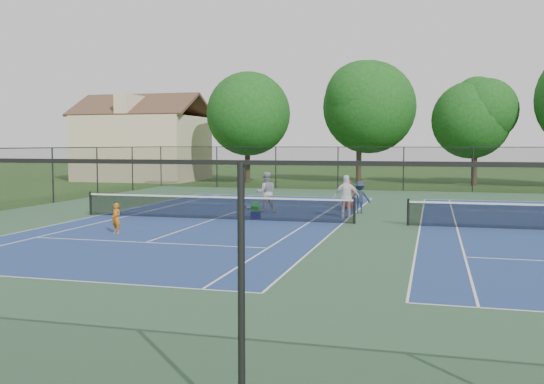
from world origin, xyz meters
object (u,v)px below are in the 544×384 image
(tree_back_b, at_px, (359,103))
(ball_hopper, at_px, (255,207))
(child_player, at_px, (116,218))
(clapboard_house, at_px, (143,145))
(ball_crate, at_px, (255,215))
(bystander_b, at_px, (360,197))
(bystander_a, at_px, (347,197))
(tree_back_a, at_px, (247,110))
(tree_back_c, at_px, (476,114))
(instructor, at_px, (266,192))
(bystander_c, at_px, (348,194))

(tree_back_b, bearing_deg, ball_hopper, -93.10)
(child_player, distance_m, ball_hopper, 6.51)
(clapboard_house, height_order, child_player, clapboard_house)
(ball_crate, bearing_deg, bystander_b, 38.19)
(ball_hopper, bearing_deg, bystander_a, 18.52)
(bystander_a, relative_size, ball_hopper, 4.70)
(tree_back_a, bearing_deg, bystander_a, -62.80)
(bystander_a, height_order, ball_hopper, bystander_a)
(ball_crate, bearing_deg, clapboard_house, 125.88)
(tree_back_c, distance_m, ball_crate, 27.02)
(bystander_a, relative_size, bystander_b, 1.26)
(tree_back_c, bearing_deg, instructor, -115.43)
(tree_back_b, relative_size, bystander_b, 6.76)
(bystander_b, xyz_separation_m, ball_hopper, (-4.08, -3.21, -0.24))
(tree_back_a, relative_size, instructor, 4.78)
(tree_back_c, relative_size, ball_crate, 21.88)
(instructor, relative_size, bystander_a, 1.03)
(ball_crate, bearing_deg, instructor, 93.87)
(tree_back_c, bearing_deg, tree_back_a, -176.82)
(clapboard_house, xyz_separation_m, ball_crate, (17.63, -24.37, -2.94))
(bystander_b, bearing_deg, bystander_c, -72.13)
(bystander_c, xyz_separation_m, ball_hopper, (-3.29, -4.96, -0.22))
(clapboard_house, height_order, ball_crate, clapboard_house)
(clapboard_house, height_order, instructor, clapboard_house)
(ball_hopper, bearing_deg, child_player, -123.47)
(instructor, xyz_separation_m, bystander_a, (3.89, -0.99, -0.03))
(tree_back_b, height_order, ball_hopper, tree_back_b)
(tree_back_b, xyz_separation_m, bystander_b, (2.71, -22.16, -5.85))
(clapboard_house, xyz_separation_m, instructor, (17.48, -22.13, -2.13))
(bystander_b, xyz_separation_m, bystander_c, (-0.79, 1.75, -0.02))
(bystander_a, bearing_deg, bystander_c, -93.24)
(tree_back_a, xyz_separation_m, ball_crate, (7.63, -23.37, -5.88))
(instructor, distance_m, ball_hopper, 2.29)
(child_player, relative_size, ball_crate, 2.86)
(child_player, bearing_deg, tree_back_a, 119.78)
(instructor, height_order, bystander_a, instructor)
(tree_back_a, bearing_deg, tree_back_b, 12.53)
(instructor, distance_m, bystander_c, 4.39)
(tree_back_a, xyz_separation_m, instructor, (7.48, -21.13, -5.08))
(instructor, height_order, ball_crate, instructor)
(ball_hopper, bearing_deg, tree_back_c, 66.95)
(tree_back_b, bearing_deg, tree_back_a, -167.47)
(bystander_a, bearing_deg, tree_back_b, -94.59)
(tree_back_c, height_order, child_player, tree_back_c)
(bystander_c, bearing_deg, child_player, 54.41)
(clapboard_house, relative_size, child_player, 9.82)
(bystander_c, xyz_separation_m, ball_crate, (-3.29, -4.96, -0.57))
(child_player, relative_size, bystander_b, 0.74)
(tree_back_b, distance_m, tree_back_c, 9.12)
(tree_back_c, height_order, clapboard_house, tree_back_c)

